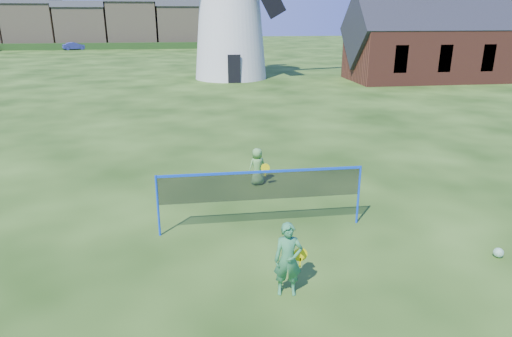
{
  "coord_description": "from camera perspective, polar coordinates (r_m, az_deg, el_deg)",
  "views": [
    {
      "loc": [
        -1.3,
        -9.96,
        5.09
      ],
      "look_at": [
        0.2,
        0.5,
        1.5
      ],
      "focal_mm": 31.66,
      "sensor_mm": 36.0,
      "label": 1
    }
  ],
  "objects": [
    {
      "name": "chapel",
      "position": [
        40.25,
        20.82,
        14.67
      ],
      "size": [
        12.7,
        6.16,
        10.74
      ],
      "color": "brown",
      "rests_on": "ground"
    },
    {
      "name": "player_boy",
      "position": [
        14.17,
        0.17,
        0.26
      ],
      "size": [
        0.69,
        0.54,
        1.18
      ],
      "rotation": [
        0.0,
        0.0,
        3.47
      ],
      "color": "#5E9C4B",
      "rests_on": "ground"
    },
    {
      "name": "hedge",
      "position": [
        78.86,
        -24.12,
        13.88
      ],
      "size": [
        62.0,
        0.8,
        1.0
      ],
      "primitive_type": "cube",
      "color": "#193814",
      "rests_on": "ground"
    },
    {
      "name": "badminton_net",
      "position": [
        10.99,
        0.67,
        -2.3
      ],
      "size": [
        5.05,
        0.05,
        1.55
      ],
      "color": "blue",
      "rests_on": "ground"
    },
    {
      "name": "player_girl",
      "position": [
        8.68,
        4.08,
        -11.4
      ],
      "size": [
        0.71,
        0.43,
        1.47
      ],
      "rotation": [
        0.0,
        0.0,
        -0.14
      ],
      "color": "#34844D",
      "rests_on": "ground"
    },
    {
      "name": "play_ball",
      "position": [
        11.5,
        28.3,
        -9.35
      ],
      "size": [
        0.22,
        0.22,
        0.22
      ],
      "primitive_type": "sphere",
      "color": "green",
      "rests_on": "ground"
    },
    {
      "name": "terraced_houses",
      "position": [
        84.65,
        -23.68,
        16.5
      ],
      "size": [
        59.58,
        8.4,
        8.33
      ],
      "color": "gray",
      "rests_on": "ground"
    },
    {
      "name": "car_right",
      "position": [
        77.79,
        -21.96,
        14.16
      ],
      "size": [
        3.7,
        2.36,
        1.15
      ],
      "primitive_type": "imported",
      "rotation": [
        0.0,
        0.0,
        1.93
      ],
      "color": "navy",
      "rests_on": "ground"
    },
    {
      "name": "ground",
      "position": [
        11.26,
        -0.65,
        -8.11
      ],
      "size": [
        220.0,
        220.0,
        0.0
      ],
      "primitive_type": "plane",
      "color": "black",
      "rests_on": "ground"
    }
  ]
}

